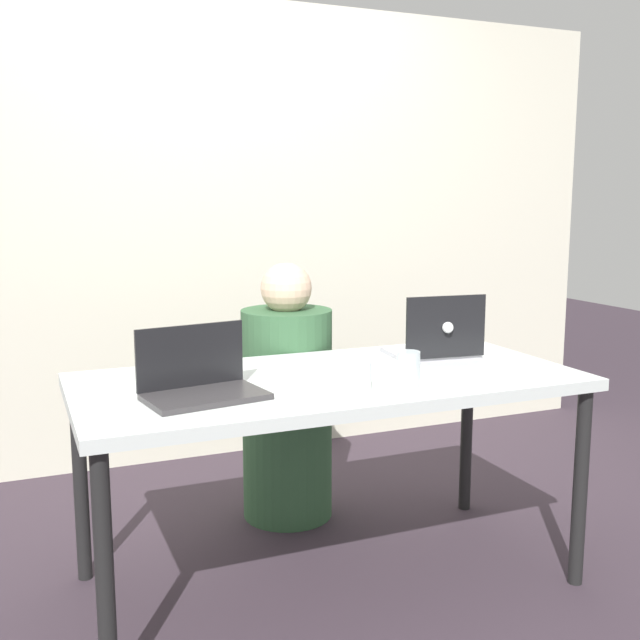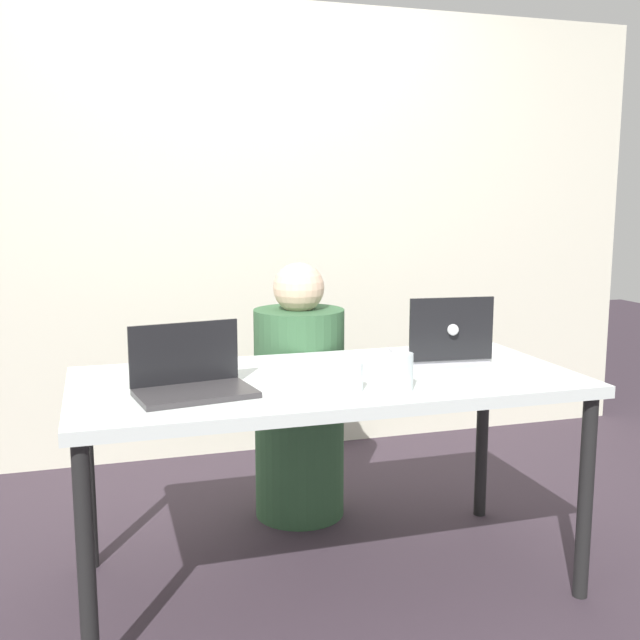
{
  "view_description": "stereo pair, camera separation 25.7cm",
  "coord_description": "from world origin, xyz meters",
  "px_view_note": "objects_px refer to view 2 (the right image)",
  "views": [
    {
      "loc": [
        -0.97,
        -2.26,
        1.33
      ],
      "look_at": [
        0.0,
        0.08,
        0.92
      ],
      "focal_mm": 42.0,
      "sensor_mm": 36.0,
      "label": 1
    },
    {
      "loc": [
        -0.73,
        -2.35,
        1.33
      ],
      "look_at": [
        0.0,
        0.08,
        0.92
      ],
      "focal_mm": 42.0,
      "sensor_mm": 36.0,
      "label": 2
    }
  ],
  "objects_px": {
    "water_glass_center": "(353,379)",
    "water_glass_right": "(402,374)",
    "laptop_back_right": "(443,346)",
    "laptop_front_left": "(192,379)",
    "person_at_center": "(299,405)"
  },
  "relations": [
    {
      "from": "laptop_front_left",
      "to": "laptop_back_right",
      "type": "bearing_deg",
      "value": 3.31
    },
    {
      "from": "water_glass_center",
      "to": "water_glass_right",
      "type": "relative_size",
      "value": 0.77
    },
    {
      "from": "laptop_back_right",
      "to": "water_glass_right",
      "type": "xyz_separation_m",
      "value": [
        -0.32,
        -0.36,
        -0.0
      ]
    },
    {
      "from": "laptop_back_right",
      "to": "water_glass_center",
      "type": "xyz_separation_m",
      "value": [
        -0.47,
        -0.32,
        -0.01
      ]
    },
    {
      "from": "laptop_back_right",
      "to": "water_glass_right",
      "type": "distance_m",
      "value": 0.48
    },
    {
      "from": "person_at_center",
      "to": "water_glass_right",
      "type": "bearing_deg",
      "value": 92.62
    },
    {
      "from": "person_at_center",
      "to": "laptop_back_right",
      "type": "distance_m",
      "value": 0.71
    },
    {
      "from": "water_glass_center",
      "to": "water_glass_right",
      "type": "height_order",
      "value": "water_glass_right"
    },
    {
      "from": "person_at_center",
      "to": "laptop_front_left",
      "type": "height_order",
      "value": "person_at_center"
    },
    {
      "from": "laptop_front_left",
      "to": "water_glass_center",
      "type": "distance_m",
      "value": 0.5
    },
    {
      "from": "laptop_front_left",
      "to": "laptop_back_right",
      "type": "height_order",
      "value": "laptop_back_right"
    },
    {
      "from": "laptop_back_right",
      "to": "water_glass_right",
      "type": "relative_size",
      "value": 2.87
    },
    {
      "from": "laptop_front_left",
      "to": "water_glass_right",
      "type": "bearing_deg",
      "value": -21.96
    },
    {
      "from": "laptop_front_left",
      "to": "water_glass_center",
      "type": "xyz_separation_m",
      "value": [
        0.49,
        -0.11,
        -0.01
      ]
    },
    {
      "from": "water_glass_center",
      "to": "water_glass_right",
      "type": "xyz_separation_m",
      "value": [
        0.15,
        -0.03,
        0.01
      ]
    }
  ]
}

